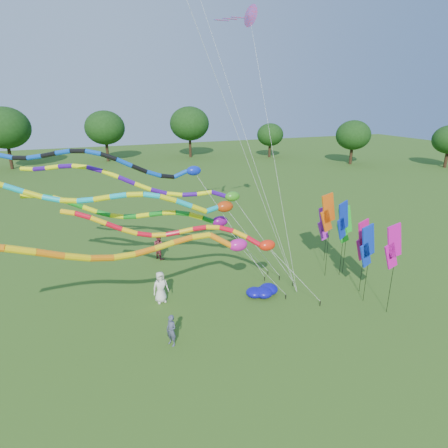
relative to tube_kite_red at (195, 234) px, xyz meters
name	(u,v)px	position (x,y,z in m)	size (l,w,h in m)	color
ground	(297,347)	(3.16, -5.24, -4.22)	(160.00, 160.00, 0.00)	#295516
tree_ring	(367,263)	(3.50, -8.46, 1.36)	(116.68, 122.48, 9.61)	#382314
tube_kite_red	(195,234)	(0.00, 0.00, 0.00)	(12.43, 4.65, 6.23)	black
tube_kite_orange	(135,248)	(-3.42, -2.03, 0.52)	(16.58, 2.14, 6.93)	black
tube_kite_purple	(151,184)	(-1.54, 3.35, 2.05)	(14.26, 6.87, 8.07)	black
tube_kite_blue	(119,164)	(-3.26, 2.56, 3.45)	(14.27, 3.25, 9.14)	black
tube_kite_cyan	(146,201)	(-2.14, 1.80, 1.54)	(15.10, 2.32, 7.83)	black
tube_kite_green	(154,214)	(-1.43, 3.44, 0.26)	(13.55, 3.30, 6.57)	black
delta_kite_high_c	(249,16)	(5.22, 4.99, 11.30)	(2.94, 6.99, 16.57)	black
banner_pole_violet	(324,223)	(9.91, 2.32, -1.40)	(1.16, 0.11, 4.08)	black
banner_pole_orange	(328,213)	(8.55, 0.33, 0.06)	(1.16, 0.15, 5.55)	black
banner_pole_blue_b	(343,221)	(9.49, 0.01, -0.44)	(1.13, 0.42, 5.05)	black
banner_pole_magenta_b	(363,240)	(9.18, -2.19, -0.90)	(1.16, 0.29, 4.59)	black
banner_pole_magenta_a	(393,247)	(9.01, -4.47, -0.40)	(1.16, 0.09, 5.09)	black
banner_pole_blue_a	(367,246)	(8.66, -3.10, -0.84)	(1.16, 0.23, 4.65)	black
banner_pole_green	(344,225)	(9.91, 0.32, -0.87)	(1.16, 0.18, 4.62)	black
blue_nylon_heap	(262,293)	(3.76, -0.56, -3.99)	(1.47, 1.89, 0.52)	#0E0CA2
person_a	(161,287)	(-1.78, 1.09, -3.31)	(0.90, 0.58, 1.84)	silver
person_b	(171,330)	(-2.19, -2.92, -3.45)	(0.56, 0.37, 1.54)	#44475F
person_c	(159,246)	(-0.54, 7.05, -3.30)	(0.89, 0.70, 1.84)	#8E333A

